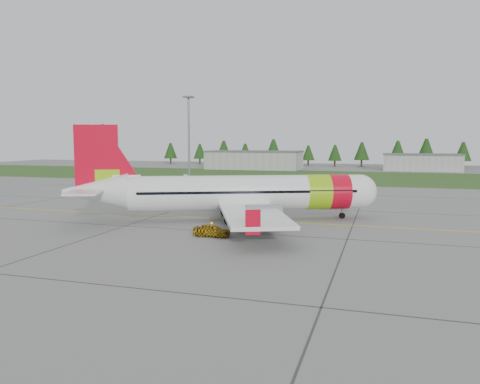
% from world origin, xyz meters
% --- Properties ---
extents(ground, '(320.00, 320.00, 0.00)m').
position_xyz_m(ground, '(0.00, 0.00, 0.00)').
color(ground, gray).
rests_on(ground, ground).
extents(aircraft, '(36.55, 34.70, 11.65)m').
position_xyz_m(aircraft, '(-3.60, 7.70, 3.36)').
color(aircraft, white).
rests_on(aircraft, ground).
extents(follow_me_car, '(1.35, 1.58, 3.82)m').
position_xyz_m(follow_me_car, '(-3.39, -2.63, 1.91)').
color(follow_me_car, '#F1B30D').
rests_on(follow_me_car, ground).
extents(service_van, '(1.98, 1.94, 4.40)m').
position_xyz_m(service_van, '(-33.52, 59.84, 2.20)').
color(service_van, silver).
rests_on(service_van, ground).
extents(grass_strip, '(320.00, 50.00, 0.03)m').
position_xyz_m(grass_strip, '(0.00, 82.00, 0.01)').
color(grass_strip, '#30561E').
rests_on(grass_strip, ground).
extents(taxi_guideline, '(120.00, 0.25, 0.02)m').
position_xyz_m(taxi_guideline, '(0.00, 8.00, 0.01)').
color(taxi_guideline, gold).
rests_on(taxi_guideline, ground).
extents(hangar_west, '(32.00, 14.00, 6.00)m').
position_xyz_m(hangar_west, '(-30.00, 110.00, 3.00)').
color(hangar_west, '#A8A8A3').
rests_on(hangar_west, ground).
extents(hangar_east, '(24.00, 12.00, 5.20)m').
position_xyz_m(hangar_east, '(25.00, 118.00, 2.60)').
color(hangar_east, '#A8A8A3').
rests_on(hangar_east, ground).
extents(floodlight_mast, '(0.50, 0.50, 20.00)m').
position_xyz_m(floodlight_mast, '(-32.00, 58.00, 10.00)').
color(floodlight_mast, slate).
rests_on(floodlight_mast, ground).
extents(treeline, '(160.00, 8.00, 10.00)m').
position_xyz_m(treeline, '(0.00, 138.00, 5.00)').
color(treeline, '#1C3F14').
rests_on(treeline, ground).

